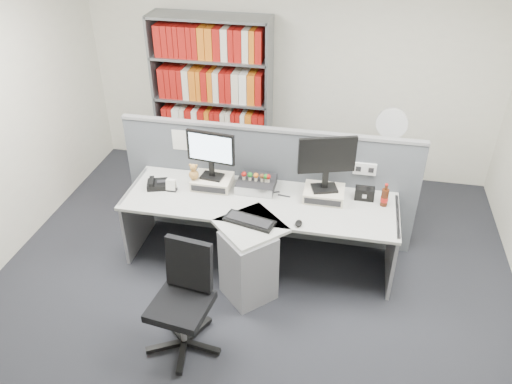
% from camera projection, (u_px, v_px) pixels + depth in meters
% --- Properties ---
extents(ground, '(5.50, 5.50, 0.00)m').
position_uv_depth(ground, '(242.00, 317.00, 4.53)').
color(ground, '#2A2B31').
rests_on(ground, ground).
extents(room_shell, '(5.04, 5.54, 2.72)m').
position_uv_depth(room_shell, '(238.00, 137.00, 3.56)').
color(room_shell, white).
rests_on(room_shell, ground).
extents(partition, '(3.00, 0.08, 1.27)m').
position_uv_depth(partition, '(268.00, 183.00, 5.21)').
color(partition, '#585C63').
rests_on(partition, ground).
extents(desk, '(2.60, 1.20, 0.72)m').
position_uv_depth(desk, '(255.00, 236.00, 4.77)').
color(desk, '#B3B3AD').
rests_on(desk, ground).
extents(monitor_riser_left, '(0.38, 0.31, 0.10)m').
position_uv_depth(monitor_riser_left, '(212.00, 182.00, 5.00)').
color(monitor_riser_left, beige).
rests_on(monitor_riser_left, desk).
extents(monitor_riser_right, '(0.38, 0.31, 0.10)m').
position_uv_depth(monitor_riser_right, '(324.00, 194.00, 4.82)').
color(monitor_riser_right, beige).
rests_on(monitor_riser_right, desk).
extents(monitor_left, '(0.48, 0.18, 0.49)m').
position_uv_depth(monitor_left, '(211.00, 151.00, 4.82)').
color(monitor_left, black).
rests_on(monitor_left, monitor_riser_left).
extents(monitor_right, '(0.52, 0.23, 0.54)m').
position_uv_depth(monitor_right, '(327.00, 159.00, 4.62)').
color(monitor_right, black).
rests_on(monitor_right, monitor_riser_right).
extents(desktop_pc, '(0.37, 0.33, 0.10)m').
position_uv_depth(desktop_pc, '(256.00, 184.00, 4.97)').
color(desktop_pc, black).
rests_on(desktop_pc, desk).
extents(figurines, '(0.29, 0.05, 0.09)m').
position_uv_depth(figurines, '(258.00, 176.00, 4.90)').
color(figurines, beige).
rests_on(figurines, desktop_pc).
extents(keyboard, '(0.49, 0.28, 0.03)m').
position_uv_depth(keyboard, '(249.00, 221.00, 4.51)').
color(keyboard, black).
rests_on(keyboard, desk).
extents(mouse, '(0.06, 0.10, 0.04)m').
position_uv_depth(mouse, '(299.00, 223.00, 4.47)').
color(mouse, black).
rests_on(mouse, desk).
extents(desk_phone, '(0.24, 0.23, 0.08)m').
position_uv_depth(desk_phone, '(157.00, 184.00, 5.00)').
color(desk_phone, black).
rests_on(desk_phone, desk).
extents(desk_calendar, '(0.10, 0.08, 0.12)m').
position_uv_depth(desk_calendar, '(171.00, 186.00, 4.93)').
color(desk_calendar, black).
rests_on(desk_calendar, desk).
extents(plush_toy, '(0.10, 0.10, 0.17)m').
position_uv_depth(plush_toy, '(194.00, 173.00, 4.91)').
color(plush_toy, '#AF7C3A').
rests_on(plush_toy, monitor_riser_left).
extents(speaker, '(0.18, 0.10, 0.12)m').
position_uv_depth(speaker, '(365.00, 193.00, 4.80)').
color(speaker, black).
rests_on(speaker, desk).
extents(cola_bottle, '(0.07, 0.07, 0.23)m').
position_uv_depth(cola_bottle, '(385.00, 197.00, 4.70)').
color(cola_bottle, '#3F190A').
rests_on(cola_bottle, desk).
extents(shelving_unit, '(1.41, 0.40, 2.00)m').
position_uv_depth(shelving_unit, '(213.00, 102.00, 6.16)').
color(shelving_unit, slate).
rests_on(shelving_unit, ground).
extents(filing_cabinet, '(0.45, 0.61, 0.70)m').
position_uv_depth(filing_cabinet, '(382.00, 183.00, 5.78)').
color(filing_cabinet, slate).
rests_on(filing_cabinet, ground).
extents(desk_fan, '(0.34, 0.20, 0.56)m').
position_uv_depth(desk_fan, '(391.00, 127.00, 5.40)').
color(desk_fan, white).
rests_on(desk_fan, filing_cabinet).
extents(office_chair, '(0.62, 0.62, 0.94)m').
position_uv_depth(office_chair, '(184.00, 296.00, 4.05)').
color(office_chair, silver).
rests_on(office_chair, ground).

